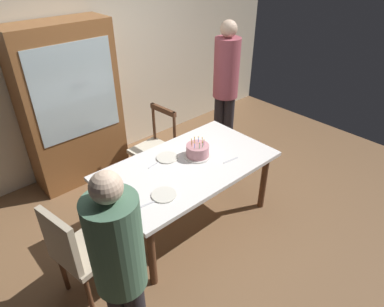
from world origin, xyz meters
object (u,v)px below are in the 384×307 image
at_px(china_cabinet, 71,107).
at_px(person_celebrant, 120,267).
at_px(person_guest, 226,84).
at_px(plate_near_celebrant, 164,195).
at_px(plate_far_side, 167,158).
at_px(chair_spindle_back, 155,149).
at_px(birthday_cake, 198,151).
at_px(dining_table, 188,171).
at_px(chair_upholstered, 77,249).

bearing_deg(china_cabinet, person_celebrant, -108.85).
relative_size(person_celebrant, china_cabinet, 0.85).
bearing_deg(person_guest, plate_near_celebrant, -152.33).
height_order(plate_far_side, china_cabinet, china_cabinet).
bearing_deg(person_celebrant, chair_spindle_back, 48.15).
bearing_deg(chair_spindle_back, person_celebrant, -131.85).
relative_size(birthday_cake, china_cabinet, 0.15).
distance_m(dining_table, chair_upholstered, 1.26).
height_order(plate_far_side, chair_upholstered, chair_upholstered).
height_order(dining_table, chair_spindle_back, chair_spindle_back).
distance_m(plate_far_side, chair_upholstered, 1.22).
distance_m(person_celebrant, china_cabinet, 2.44).
bearing_deg(china_cabinet, person_guest, -27.36).
height_order(birthday_cake, chair_spindle_back, chair_spindle_back).
xyz_separation_m(dining_table, chair_spindle_back, (0.18, 0.81, -0.19)).
bearing_deg(chair_upholstered, plate_near_celebrant, -9.91).
distance_m(plate_far_side, person_celebrant, 1.50).
bearing_deg(chair_upholstered, dining_table, 3.84).
height_order(plate_near_celebrant, person_guest, person_guest).
bearing_deg(plate_near_celebrant, chair_upholstered, 170.09).
distance_m(plate_far_side, china_cabinet, 1.40).
bearing_deg(birthday_cake, person_celebrant, -150.23).
bearing_deg(dining_table, person_celebrant, -148.43).
bearing_deg(person_celebrant, chair_upholstered, 92.26).
height_order(plate_near_celebrant, person_celebrant, person_celebrant).
bearing_deg(person_celebrant, dining_table, 31.57).
distance_m(birthday_cake, person_celebrant, 1.60).
bearing_deg(birthday_cake, chair_spindle_back, 89.16).
bearing_deg(person_guest, birthday_cake, -149.40).
relative_size(birthday_cake, plate_near_celebrant, 1.27).
bearing_deg(plate_near_celebrant, chair_spindle_back, 57.76).
relative_size(plate_far_side, chair_upholstered, 0.23).
bearing_deg(birthday_cake, person_guest, 30.60).
height_order(birthday_cake, china_cabinet, china_cabinet).
bearing_deg(china_cabinet, birthday_cake, -68.43).
xyz_separation_m(dining_table, plate_near_celebrant, (-0.47, -0.22, 0.09)).
relative_size(plate_near_celebrant, person_guest, 0.12).
bearing_deg(chair_upholstered, plate_far_side, 14.62).
height_order(chair_spindle_back, person_guest, person_guest).
bearing_deg(person_guest, chair_spindle_back, 173.38).
bearing_deg(plate_near_celebrant, china_cabinet, 88.74).
bearing_deg(chair_spindle_back, plate_far_side, -113.92).
xyz_separation_m(chair_upholstered, china_cabinet, (0.81, 1.64, 0.42)).
distance_m(chair_spindle_back, china_cabinet, 1.08).
height_order(plate_near_celebrant, china_cabinet, china_cabinet).
distance_m(chair_spindle_back, chair_upholstered, 1.68).
relative_size(person_guest, china_cabinet, 0.96).
distance_m(birthday_cake, chair_spindle_back, 0.84).
bearing_deg(chair_upholstered, chair_spindle_back, 32.11).
height_order(chair_spindle_back, chair_upholstered, same).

